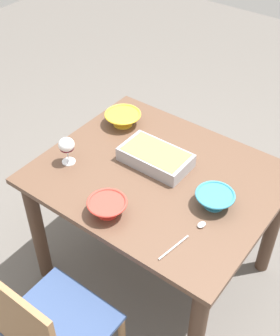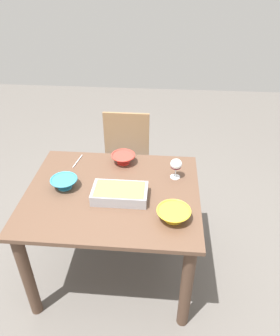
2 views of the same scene
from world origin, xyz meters
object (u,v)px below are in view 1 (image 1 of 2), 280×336
(chair, at_px, (45,330))
(small_bowl, at_px, (123,118))
(mixing_bowl, at_px, (215,199))
(serving_bowl, at_px, (107,207))
(wine_glass, at_px, (67,146))
(serving_spoon, at_px, (191,233))
(casserole_dish, at_px, (156,157))
(dining_table, at_px, (157,196))

(chair, xyz_separation_m, small_bowl, (0.42, -1.07, 0.31))
(chair, relative_size, small_bowl, 4.46)
(mixing_bowl, bearing_deg, serving_bowl, 42.86)
(wine_glass, relative_size, serving_spoon, 0.52)
(casserole_dish, relative_size, small_bowl, 1.73)
(wine_glass, bearing_deg, dining_table, -154.78)
(small_bowl, height_order, serving_spoon, small_bowl)
(small_bowl, height_order, serving_bowl, serving_bowl)
(casserole_dish, bearing_deg, chair, 94.96)
(chair, height_order, mixing_bowl, chair)
(dining_table, distance_m, serving_spoon, 0.44)
(mixing_bowl, distance_m, small_bowl, 0.77)
(casserole_dish, bearing_deg, small_bowl, -25.95)
(wine_glass, height_order, casserole_dish, wine_glass)
(serving_spoon, bearing_deg, dining_table, -34.37)
(casserole_dish, bearing_deg, dining_table, 134.28)
(casserole_dish, height_order, serving_spoon, casserole_dish)
(dining_table, relative_size, chair, 1.26)
(wine_glass, xyz_separation_m, small_bowl, (-0.01, -0.43, -0.06))
(dining_table, height_order, chair, chair)
(wine_glass, bearing_deg, casserole_dish, -144.08)
(dining_table, bearing_deg, chair, 91.18)
(casserole_dish, height_order, mixing_bowl, casserole_dish)
(dining_table, height_order, casserole_dish, casserole_dish)
(wine_glass, height_order, serving_spoon, wine_glass)
(casserole_dish, relative_size, serving_bowl, 1.96)
(dining_table, bearing_deg, serving_bowl, 85.06)
(dining_table, distance_m, mixing_bowl, 0.38)
(dining_table, bearing_deg, serving_spoon, 145.63)
(mixing_bowl, height_order, serving_spoon, mixing_bowl)
(serving_bowl, bearing_deg, mixing_bowl, -137.14)
(wine_glass, xyz_separation_m, serving_bowl, (-0.39, 0.15, -0.06))
(mixing_bowl, xyz_separation_m, serving_spoon, (-0.01, 0.21, -0.03))
(chair, bearing_deg, serving_spoon, -117.75)
(small_bowl, bearing_deg, serving_spoon, 148.19)
(dining_table, xyz_separation_m, casserole_dish, (0.06, -0.06, 0.20))
(chair, relative_size, mixing_bowl, 5.01)
(dining_table, xyz_separation_m, wine_glass, (0.42, 0.20, 0.26))
(wine_glass, xyz_separation_m, mixing_bowl, (-0.75, -0.18, -0.06))
(casserole_dish, height_order, serving_bowl, casserole_dish)
(chair, height_order, serving_bowl, chair)
(casserole_dish, relative_size, mixing_bowl, 1.94)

